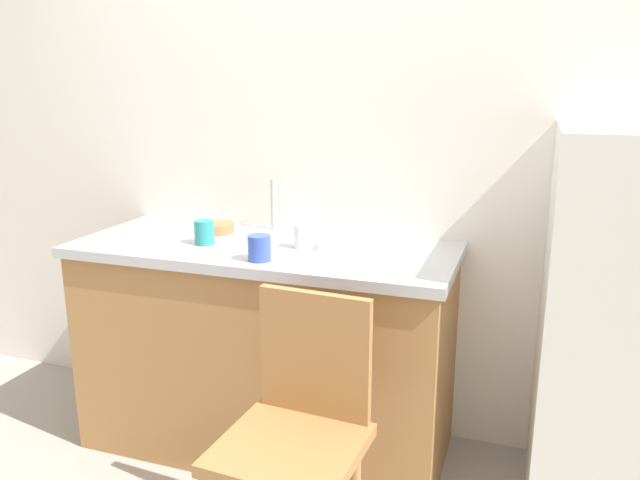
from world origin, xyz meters
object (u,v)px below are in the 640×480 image
(cup_teal, at_px, (204,232))
(terracotta_bowl, at_px, (217,228))
(chair, at_px, (298,430))
(dish_tray, at_px, (361,242))
(cup_white, at_px, (303,236))
(cup_blue, at_px, (259,248))

(cup_teal, bearing_deg, terracotta_bowl, 103.28)
(chair, relative_size, cup_teal, 9.34)
(dish_tray, relative_size, cup_white, 3.05)
(chair, height_order, cup_white, cup_white)
(dish_tray, relative_size, terracotta_bowl, 1.94)
(terracotta_bowl, xyz_separation_m, cup_white, (0.43, -0.11, 0.03))
(chair, distance_m, cup_white, 0.79)
(chair, bearing_deg, terracotta_bowl, 135.03)
(dish_tray, height_order, cup_teal, cup_teal)
(terracotta_bowl, height_order, cup_blue, cup_blue)
(cup_teal, xyz_separation_m, cup_blue, (0.30, -0.14, -0.00))
(terracotta_bowl, bearing_deg, cup_white, -14.88)
(chair, bearing_deg, cup_blue, 130.06)
(dish_tray, relative_size, cup_teal, 2.94)
(cup_blue, bearing_deg, cup_teal, 154.81)
(dish_tray, bearing_deg, terracotta_bowl, 175.23)
(cup_blue, bearing_deg, dish_tray, 42.25)
(cup_teal, height_order, cup_blue, cup_teal)
(dish_tray, height_order, cup_blue, cup_blue)
(dish_tray, xyz_separation_m, terracotta_bowl, (-0.65, 0.05, -0.00))
(chair, height_order, terracotta_bowl, terracotta_bowl)
(cup_teal, bearing_deg, chair, -42.73)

